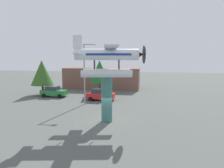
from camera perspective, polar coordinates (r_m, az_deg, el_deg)
ground_plane at (r=21.14m, az=-1.44°, el=-10.37°), size 140.00×140.00×0.00m
display_pedestal at (r=20.55m, az=-1.46°, el=-4.26°), size 1.10×1.10×4.60m
floatplane_monument at (r=20.12m, az=-1.12°, el=6.88°), size 7.13×10.42×4.00m
car_near_green at (r=34.88m, az=-15.97°, el=-2.03°), size 4.20×2.02×1.76m
car_mid_red at (r=30.89m, az=-3.29°, el=-2.96°), size 4.20×2.02×1.76m
streetlight_primary at (r=27.99m, az=-7.36°, el=3.95°), size 1.84×0.28×8.27m
storefront_building at (r=43.00m, az=-2.75°, el=1.69°), size 15.46×5.61×4.25m
tree_west at (r=36.93m, az=-18.94°, el=3.00°), size 3.78×3.78×5.96m
tree_east at (r=35.01m, az=-3.46°, el=3.49°), size 3.42×3.42×5.96m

